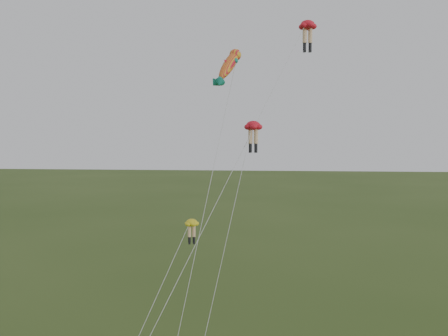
{
  "coord_description": "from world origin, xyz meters",
  "views": [
    {
      "loc": [
        4.53,
        -30.41,
        13.07
      ],
      "look_at": [
        0.99,
        6.0,
        10.61
      ],
      "focal_mm": 40.0,
      "sensor_mm": 36.0,
      "label": 1
    }
  ],
  "objects": [
    {
      "name": "legs_kite_red_high",
      "position": [
        7.23,
        12.16,
        21.7
      ],
      "size": [
        11.48,
        15.83,
        22.61
      ],
      "rotation": [
        0.0,
        0.0,
        0.16
      ],
      "color": "red",
      "rests_on": "ground"
    },
    {
      "name": "legs_kite_red_mid",
      "position": [
        3.1,
        5.08,
        13.28
      ],
      "size": [
        3.66,
        7.6,
        14.05
      ],
      "rotation": [
        0.0,
        0.0,
        -0.2
      ],
      "color": "red",
      "rests_on": "ground"
    },
    {
      "name": "legs_kite_yellow",
      "position": [
        -1.09,
        3.0,
        6.63
      ],
      "size": [
        3.47,
        6.24,
        7.28
      ],
      "rotation": [
        0.0,
        0.0,
        0.24
      ],
      "color": "yellow",
      "rests_on": "ground"
    },
    {
      "name": "fish_kite",
      "position": [
        1.44,
        5.0,
        17.91
      ],
      "size": [
        4.01,
        7.7,
        19.45
      ],
      "rotation": [
        0.84,
        0.0,
        -0.62
      ],
      "color": "gold",
      "rests_on": "ground"
    }
  ]
}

